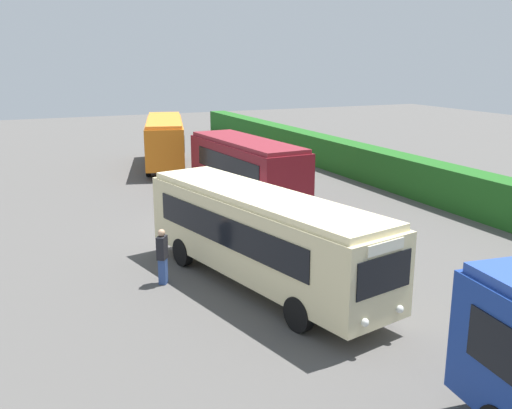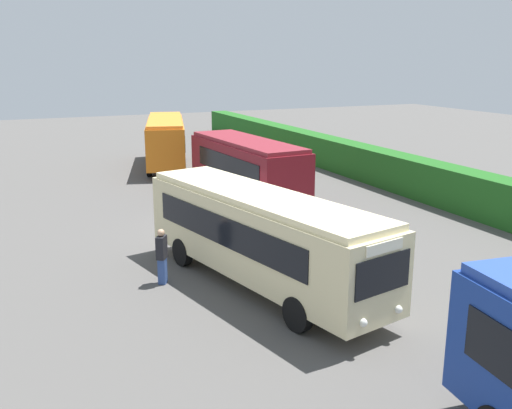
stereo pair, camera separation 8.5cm
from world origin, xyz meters
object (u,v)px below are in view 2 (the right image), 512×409
at_px(person_center, 162,255).
at_px(bus_orange, 166,139).
at_px(person_left, 211,152).
at_px(bus_maroon, 247,166).
at_px(bus_cream, 260,233).

bearing_deg(person_center, bus_orange, 109.26).
bearing_deg(person_left, person_center, -173.02).
xyz_separation_m(bus_orange, bus_maroon, (10.65, 1.37, -0.06)).
distance_m(person_left, person_center, 20.75).
bearing_deg(person_center, person_left, 101.06).
height_order(bus_orange, person_left, bus_orange).
bearing_deg(bus_orange, bus_cream, -171.90).
xyz_separation_m(bus_cream, person_center, (-1.48, -2.84, -0.80)).
bearing_deg(bus_cream, bus_maroon, 146.75).
xyz_separation_m(bus_maroon, person_left, (-9.56, 1.40, -0.81)).
xyz_separation_m(bus_orange, person_center, (20.07, -5.62, -0.89)).
distance_m(bus_orange, person_center, 20.87).
relative_size(bus_orange, bus_cream, 0.93).
height_order(person_left, person_center, person_left).
bearing_deg(person_left, bus_orange, 99.28).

